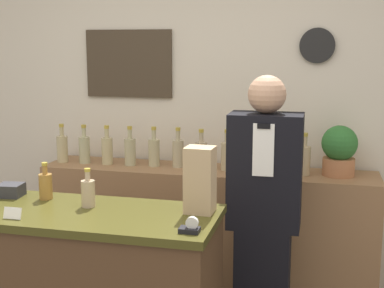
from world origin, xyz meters
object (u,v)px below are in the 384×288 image
tape_dispenser (190,228)px  paper_bag (200,180)px  potted_plant (339,150)px  shopkeeper (264,217)px

tape_dispenser → paper_bag: bearing=94.7°
potted_plant → tape_dispenser: size_ratio=3.68×
shopkeeper → paper_bag: size_ratio=4.98×
potted_plant → paper_bag: paper_bag is taller
paper_bag → tape_dispenser: 0.33m
potted_plant → paper_bag: size_ratio=1.01×
paper_bag → tape_dispenser: bearing=-85.3°
tape_dispenser → potted_plant: bearing=64.4°
shopkeeper → paper_bag: 0.65m
shopkeeper → tape_dispenser: size_ratio=18.03×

